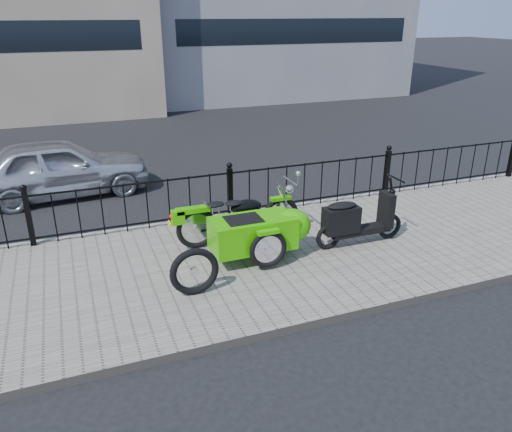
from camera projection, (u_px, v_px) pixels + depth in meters
name	position (u px, v px, depth m)	size (l,w,h in m)	color
ground	(255.00, 250.00, 8.51)	(120.00, 120.00, 0.00)	black
sidewalk	(266.00, 259.00, 8.05)	(30.00, 3.80, 0.12)	slate
curb	(228.00, 217.00, 9.73)	(30.00, 0.10, 0.12)	gray
iron_fence	(230.00, 194.00, 9.41)	(14.11, 0.11, 1.08)	black
motorcycle_sidecar	(260.00, 228.00, 7.91)	(2.28, 1.48, 0.98)	black
scooter	(355.00, 221.00, 8.28)	(1.64, 0.48, 1.11)	black
spare_tire	(194.00, 272.00, 6.82)	(0.70, 0.70, 0.10)	black
sedan_car	(59.00, 168.00, 10.78)	(1.51, 3.76, 1.28)	silver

